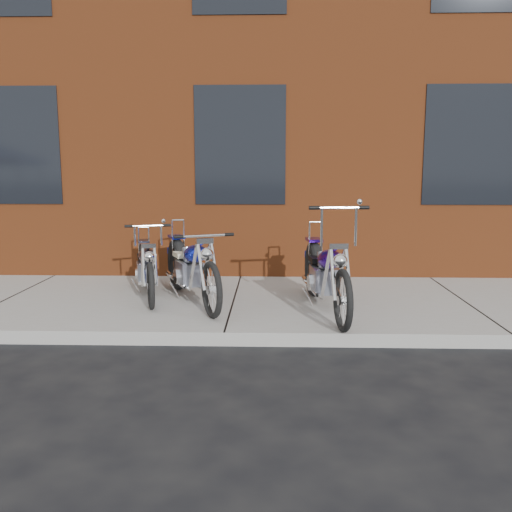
{
  "coord_description": "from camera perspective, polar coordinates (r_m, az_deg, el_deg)",
  "views": [
    {
      "loc": [
        0.5,
        -5.46,
        1.85
      ],
      "look_at": [
        0.31,
        0.8,
        0.84
      ],
      "focal_mm": 38.0,
      "sensor_mm": 36.0,
      "label": 1
    }
  ],
  "objects": [
    {
      "name": "chopper_blue",
      "position": [
        7.0,
        -6.82,
        -1.45
      ],
      "size": [
        1.03,
        2.15,
        1.0
      ],
      "rotation": [
        0.0,
        0.0,
        -1.16
      ],
      "color": "black",
      "rests_on": "sidewalk"
    },
    {
      "name": "sidewalk",
      "position": [
        7.2,
        -2.32,
        -5.1
      ],
      "size": [
        22.0,
        3.0,
        0.15
      ],
      "primitive_type": "cube",
      "color": "#A2A2A0",
      "rests_on": "ground"
    },
    {
      "name": "chopper_third",
      "position": [
        7.43,
        -11.4,
        -1.37
      ],
      "size": [
        0.72,
        1.95,
        1.02
      ],
      "rotation": [
        0.0,
        0.0,
        -1.29
      ],
      "color": "black",
      "rests_on": "sidewalk"
    },
    {
      "name": "ground",
      "position": [
        5.78,
        -3.36,
        -9.48
      ],
      "size": [
        120.0,
        120.0,
        0.0
      ],
      "primitive_type": "plane",
      "color": "black",
      "rests_on": "ground"
    },
    {
      "name": "building_brick",
      "position": [
        13.64,
        -0.42,
        18.24
      ],
      "size": [
        22.0,
        10.0,
        8.0
      ],
      "primitive_type": "cube",
      "color": "brown",
      "rests_on": "ground"
    },
    {
      "name": "chopper_purple",
      "position": [
        6.56,
        7.34,
        -2.12
      ],
      "size": [
        0.57,
        2.33,
        1.31
      ],
      "rotation": [
        0.0,
        0.0,
        -1.46
      ],
      "color": "black",
      "rests_on": "sidewalk"
    }
  ]
}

